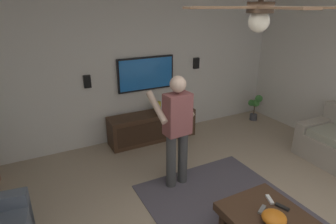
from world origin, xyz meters
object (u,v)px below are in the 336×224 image
bowl (274,218)px  remote_white (270,199)px  wall_speaker_left (196,63)px  wall_speaker_right (87,82)px  media_console (153,126)px  remote_black (282,207)px  vase_round (159,107)px  person_standing (177,126)px  potted_plant_short (255,105)px  tv (146,74)px  remote_grey (262,209)px  ceiling_fan (259,11)px

bowl → remote_white: bearing=-40.1°
wall_speaker_left → wall_speaker_right: wall_speaker_left is taller
media_console → remote_black: media_console is taller
bowl → vase_round: bearing=-3.1°
remote_black → person_standing: bearing=2.8°
potted_plant_short → remote_white: (-2.61, 2.29, 0.05)m
wall_speaker_right → remote_white: bearing=-156.6°
remote_black → wall_speaker_right: wall_speaker_right is taller
remote_white → vase_round: 2.78m
tv → remote_black: bearing=4.1°
tv → remote_grey: size_ratio=7.52×
bowl → remote_black: (0.11, -0.25, -0.04)m
remote_white → wall_speaker_left: 3.30m
remote_white → remote_black: same height
remote_grey → wall_speaker_left: 3.44m
media_console → wall_speaker_right: bearing=-103.0°
remote_black → tv: bearing=-13.2°
media_console → remote_white: bearing=4.2°
person_standing → wall_speaker_left: 2.29m
person_standing → wall_speaker_right: bearing=20.4°
potted_plant_short → wall_speaker_left: (0.41, 1.37, 1.00)m
remote_black → remote_grey: size_ratio=1.00×
person_standing → wall_speaker_left: person_standing is taller
bowl → tv: bearing=-0.4°
tv → remote_grey: 3.21m
potted_plant_short → wall_speaker_left: wall_speaker_left is taller
tv → remote_white: (-3.01, -0.20, -0.86)m
wall_speaker_right → potted_plant_short: bearing=-96.6°
potted_plant_short → remote_grey: bearing=137.2°
bowl → remote_grey: (0.19, -0.03, -0.04)m
vase_round → ceiling_fan: ceiling_fan is taller
media_console → ceiling_fan: 3.67m
potted_plant_short → remote_grey: 3.67m
wall_speaker_right → ceiling_fan: bearing=-168.1°
remote_white → remote_grey: same height
tv → potted_plant_short: (-0.40, -2.50, -0.91)m
potted_plant_short → vase_round: vase_round is taller
remote_black → wall_speaker_left: wall_speaker_left is taller
tv → remote_grey: tv is taller
tv → vase_round: 0.67m
tv → ceiling_fan: 3.41m
media_console → remote_grey: media_console is taller
potted_plant_short → vase_round: (0.16, 2.36, 0.30)m
tv → wall_speaker_right: size_ratio=5.13×
person_standing → wall_speaker_right: 1.94m
potted_plant_short → bowl: size_ratio=2.44×
wall_speaker_left → ceiling_fan: size_ratio=0.19×
tv → bowl: tv is taller
remote_black → wall_speaker_left: bearing=-33.2°
tv → wall_speaker_right: tv is taller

